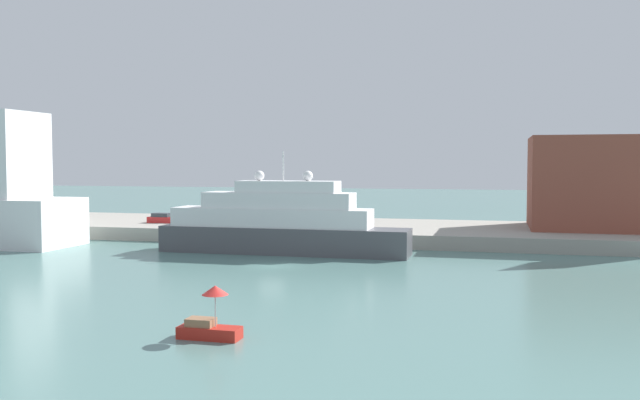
# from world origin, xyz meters

# --- Properties ---
(ground) EXTENTS (400.00, 400.00, 0.00)m
(ground) POSITION_xyz_m (0.00, 0.00, 0.00)
(ground) COLOR slate
(quay_dock) EXTENTS (110.00, 22.84, 1.69)m
(quay_dock) POSITION_xyz_m (0.00, 27.42, 0.84)
(quay_dock) COLOR gray
(quay_dock) RESTS_ON ground
(large_yacht) EXTENTS (28.01, 4.85, 11.31)m
(large_yacht) POSITION_xyz_m (-2.23, 9.44, 3.24)
(large_yacht) COLOR #4C4C51
(large_yacht) RESTS_ON ground
(small_motorboat) EXTENTS (3.60, 1.52, 3.08)m
(small_motorboat) POSITION_xyz_m (5.24, -26.60, 1.00)
(small_motorboat) COLOR #B22319
(small_motorboat) RESTS_ON ground
(harbor_building) EXTENTS (15.89, 13.74, 11.68)m
(harbor_building) POSITION_xyz_m (33.09, 29.96, 7.53)
(harbor_building) COLOR brown
(harbor_building) RESTS_ON quay_dock
(parked_car) EXTENTS (4.17, 1.70, 1.35)m
(parked_car) POSITION_xyz_m (-24.05, 23.78, 2.27)
(parked_car) COLOR #B21E1E
(parked_car) RESTS_ON quay_dock
(person_figure) EXTENTS (0.36, 0.36, 1.69)m
(person_figure) POSITION_xyz_m (-19.61, 19.93, 2.47)
(person_figure) COLOR #4C4C4C
(person_figure) RESTS_ON quay_dock
(mooring_bollard) EXTENTS (0.48, 0.48, 0.80)m
(mooring_bollard) POSITION_xyz_m (-3.54, 16.87, 2.09)
(mooring_bollard) COLOR black
(mooring_bollard) RESTS_ON quay_dock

